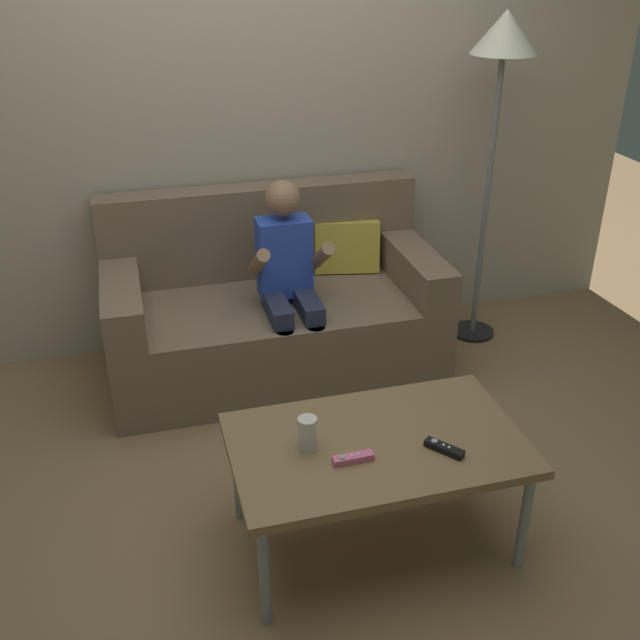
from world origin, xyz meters
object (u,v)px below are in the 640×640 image
object	(u,v)px
game_remote_black_center	(444,448)
person_seated_on_couch	(289,277)
coffee_table	(377,449)
game_remote_pink_near_edge	(353,458)
soda_can	(307,433)
couch	(274,311)
floor_lamp	(502,61)

from	to	relation	value
game_remote_black_center	person_seated_on_couch	bearing A→B (deg)	100.71
coffee_table	game_remote_pink_near_edge	bearing A→B (deg)	-143.79
game_remote_pink_near_edge	soda_can	xyz separation A→B (m)	(-0.13, 0.11, 0.05)
coffee_table	game_remote_pink_near_edge	xyz separation A→B (m)	(-0.12, -0.08, 0.05)
person_seated_on_couch	game_remote_black_center	distance (m)	1.30
game_remote_pink_near_edge	soda_can	world-z (taller)	soda_can
couch	soda_can	distance (m)	1.35
person_seated_on_couch	game_remote_black_center	bearing A→B (deg)	-79.29
couch	person_seated_on_couch	xyz separation A→B (m)	(0.04, -0.19, 0.27)
game_remote_black_center	soda_can	distance (m)	0.47
person_seated_on_couch	floor_lamp	bearing A→B (deg)	11.01
coffee_table	game_remote_pink_near_edge	distance (m)	0.15
game_remote_black_center	soda_can	bearing A→B (deg)	162.51
soda_can	couch	bearing A→B (deg)	83.08
person_seated_on_couch	soda_can	distance (m)	1.16
soda_can	floor_lamp	world-z (taller)	floor_lamp
couch	game_remote_black_center	world-z (taller)	couch
soda_can	game_remote_black_center	bearing A→B (deg)	-17.49
game_remote_black_center	soda_can	world-z (taller)	soda_can
coffee_table	floor_lamp	xyz separation A→B (m)	(1.07, 1.38, 1.06)
couch	game_remote_black_center	xyz separation A→B (m)	(0.28, -1.47, 0.16)
couch	floor_lamp	distance (m)	1.64
couch	floor_lamp	xyz separation A→B (m)	(1.15, 0.03, 1.17)
couch	game_remote_black_center	distance (m)	1.50
game_remote_pink_near_edge	soda_can	bearing A→B (deg)	139.64
game_remote_pink_near_edge	game_remote_black_center	size ratio (longest dim) A/B	1.07
person_seated_on_couch	soda_can	size ratio (longest dim) A/B	8.37
game_remote_black_center	couch	bearing A→B (deg)	100.86
game_remote_pink_near_edge	floor_lamp	size ratio (longest dim) A/B	0.08
person_seated_on_couch	game_remote_black_center	world-z (taller)	person_seated_on_couch
soda_can	floor_lamp	xyz separation A→B (m)	(1.32, 1.35, 0.96)
couch	game_remote_pink_near_edge	distance (m)	1.45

